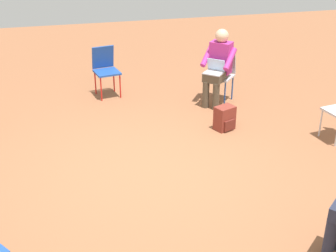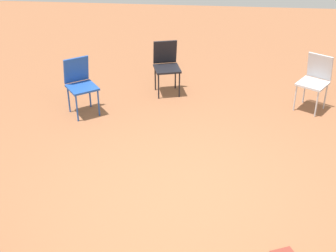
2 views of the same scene
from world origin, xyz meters
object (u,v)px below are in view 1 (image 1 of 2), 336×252
object	(u,v)px
chair_south	(105,68)
chair_southwest	(222,72)
person_with_laptop	(218,64)
backpack_near_laptop_user	(224,119)

from	to	relation	value
chair_south	chair_southwest	distance (m)	1.99
person_with_laptop	backpack_near_laptop_user	bearing A→B (deg)	119.15
chair_southwest	person_with_laptop	size ratio (longest dim) A/B	0.69
chair_south	person_with_laptop	distance (m)	1.95
chair_southwest	person_with_laptop	world-z (taller)	person_with_laptop
chair_southwest	backpack_near_laptop_user	xyz separation A→B (m)	(0.34, 1.11, -0.34)
person_with_laptop	backpack_near_laptop_user	distance (m)	1.15
person_with_laptop	backpack_near_laptop_user	world-z (taller)	person_with_laptop
chair_south	backpack_near_laptop_user	size ratio (longest dim) A/B	2.36
chair_south	chair_southwest	bearing A→B (deg)	148.75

